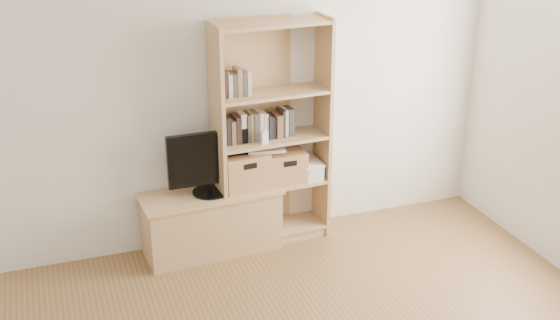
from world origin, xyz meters
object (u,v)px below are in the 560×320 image
basket_left (244,170)px  baby_monitor (264,138)px  bookshelf (272,135)px  tv_stand (212,223)px  laptop (265,148)px  basket_right (285,166)px  television (209,163)px

basket_left → baby_monitor: bearing=-36.1°
basket_left → bookshelf: bearing=-0.8°
bookshelf → tv_stand: bearing=-179.1°
basket_left → laptop: bearing=-3.3°
bookshelf → basket_right: 0.31m
tv_stand → television: bearing=0.0°
bookshelf → baby_monitor: bearing=-135.0°
television → basket_right: (0.65, 0.04, -0.13)m
basket_right → television: bearing=-177.0°
bookshelf → laptop: bookshelf is taller
baby_monitor → laptop: 0.17m
laptop → baby_monitor: bearing=-102.2°
television → basket_left: television is taller
baby_monitor → laptop: bearing=58.3°
tv_stand → television: television is taller
tv_stand → bookshelf: (0.54, 0.04, 0.69)m
tv_stand → laptop: laptop is taller
basket_left → basket_right: size_ratio=1.17×
laptop → basket_left: bearing=-168.1°
television → basket_left: size_ratio=1.80×
bookshelf → basket_right: size_ratio=5.92×
bookshelf → basket_right: bearing=-2.6°
baby_monitor → basket_right: baby_monitor is taller
tv_stand → laptop: bearing=-0.7°
laptop → basket_right: bearing=14.6°
baby_monitor → laptop: size_ratio=0.33×
bookshelf → basket_left: size_ratio=5.07×
laptop → television: bearing=-167.0°
tv_stand → bookshelf: bearing=0.3°
tv_stand → laptop: 0.76m
television → baby_monitor: 0.48m
bookshelf → baby_monitor: (-0.10, -0.11, 0.03)m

